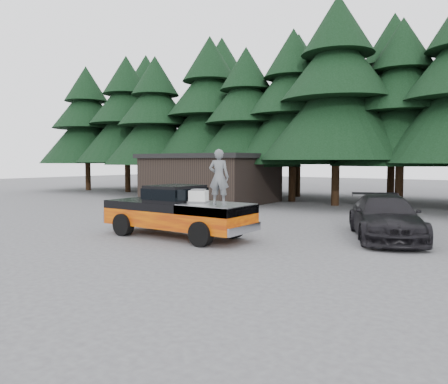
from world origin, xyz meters
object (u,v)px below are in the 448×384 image
Objects in this scene: pickup_truck at (177,219)px; man_on_bed at (219,177)px; air_compressor at (199,197)px; utility_building at (210,178)px; parked_car at (385,217)px.

man_on_bed reaches higher than pickup_truck.
pickup_truck is 2.57m from man_on_bed.
utility_building is (-8.37, 11.94, 0.13)m from air_compressor.
pickup_truck is 1.12× the size of parked_car.
air_compressor is at bearing 1.06° from pickup_truck.
air_compressor reaches higher than pickup_truck.
utility_building is (-7.39, 11.95, 1.00)m from pickup_truck.
air_compressor is (0.99, 0.02, 0.87)m from pickup_truck.
air_compressor is 0.07× the size of utility_building.
pickup_truck is 14.09m from utility_building.
utility_building is (-9.39, 12.11, -0.61)m from man_on_bed.
utility_building is at bearing -72.38° from man_on_bed.
man_on_bed is (1.02, -0.18, 0.73)m from air_compressor.
air_compressor is at bearing -30.01° from man_on_bed.
air_compressor is 0.32× the size of man_on_bed.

